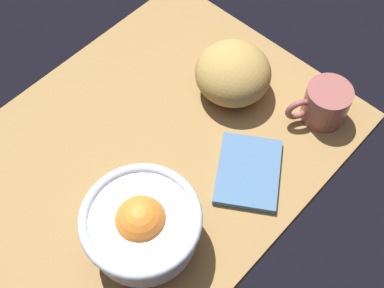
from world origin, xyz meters
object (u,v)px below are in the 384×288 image
napkin_folded (248,171)px  mug (325,104)px  bread_loaf (233,73)px  fruit_bowl (142,225)px

napkin_folded → mug: size_ratio=1.25×
bread_loaf → napkin_folded: bearing=-130.4°
fruit_bowl → bread_loaf: 36.35cm
fruit_bowl → bread_loaf: (34.84, 10.24, -1.49)cm
fruit_bowl → bread_loaf: size_ratio=1.29×
mug → fruit_bowl: bearing=170.6°
fruit_bowl → mug: size_ratio=1.66×
bread_loaf → napkin_folded: 20.19cm
mug → bread_loaf: bearing=112.5°
fruit_bowl → bread_loaf: bearing=16.4°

